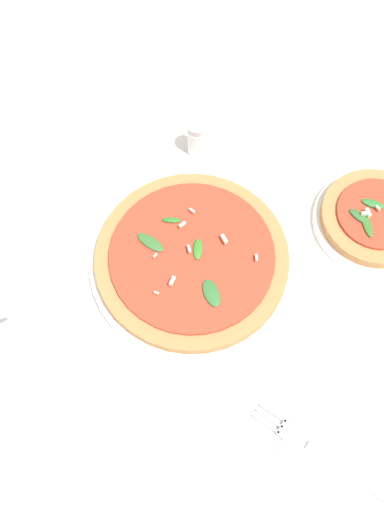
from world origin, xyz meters
name	(u,v)px	position (x,y,z in m)	size (l,w,h in m)	color
ground_plane	(181,278)	(0.00, 0.00, 0.00)	(6.00, 6.00, 0.00)	silver
pizza_arugula_main	(192,260)	(-0.01, -0.03, 0.02)	(0.31, 0.31, 0.05)	white
pizza_personal_side	(374,219)	(-0.23, -0.21, 0.02)	(0.19, 0.19, 0.05)	white
napkin	(330,460)	(-0.29, 0.15, 0.00)	(0.14, 0.10, 0.01)	white
fork	(325,456)	(-0.29, 0.15, 0.01)	(0.21, 0.05, 0.00)	silver
side_plate_white	(4,154)	(0.36, -0.07, 0.01)	(0.18, 0.18, 0.02)	white
shaker_pepper	(197,138)	(0.08, -0.22, 0.03)	(0.03, 0.03, 0.07)	silver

